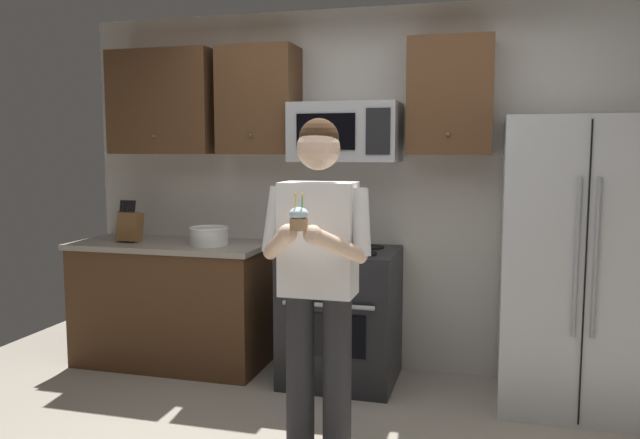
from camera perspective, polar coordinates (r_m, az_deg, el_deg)
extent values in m
cube|color=beige|center=(4.63, 4.87, 2.56)|extent=(4.40, 0.10, 2.60)
cube|color=black|center=(4.42, 1.91, -8.65)|extent=(0.76, 0.66, 0.92)
cube|color=black|center=(4.12, 0.81, -10.37)|extent=(0.48, 0.01, 0.28)
cylinder|color=#99999E|center=(4.04, 0.73, -7.75)|extent=(0.60, 0.03, 0.03)
cylinder|color=black|center=(4.24, -0.88, -2.87)|extent=(0.18, 0.18, 0.01)
cylinder|color=black|center=(4.15, 3.91, -3.07)|extent=(0.18, 0.18, 0.01)
cylinder|color=black|center=(4.50, 0.11, -2.32)|extent=(0.18, 0.18, 0.01)
cylinder|color=black|center=(4.42, 4.62, -2.49)|extent=(0.18, 0.18, 0.01)
cube|color=#9EA0A5|center=(4.39, 2.33, 7.85)|extent=(0.74, 0.40, 0.40)
cube|color=black|center=(4.21, 0.50, 7.92)|extent=(0.40, 0.01, 0.24)
cube|color=black|center=(4.14, 5.24, 7.92)|extent=(0.16, 0.01, 0.30)
cube|color=#B7BABF|center=(4.21, 22.13, -3.76)|extent=(0.90, 0.72, 1.80)
cylinder|color=gray|center=(3.82, 22.12, -3.24)|extent=(0.02, 0.02, 0.90)
cylinder|color=gray|center=(3.83, 23.60, -3.27)|extent=(0.02, 0.02, 0.90)
cube|color=black|center=(3.85, 22.78, -4.69)|extent=(0.01, 0.01, 1.74)
cube|color=#4C301C|center=(4.95, -13.78, 10.17)|extent=(0.80, 0.34, 0.76)
sphere|color=brown|center=(4.78, -14.75, 7.29)|extent=(0.03, 0.03, 0.03)
cube|color=#4C301C|center=(4.64, -5.50, 10.60)|extent=(0.55, 0.34, 0.76)
sphere|color=brown|center=(4.46, -6.29, 7.54)|extent=(0.03, 0.03, 0.03)
cube|color=#4C301C|center=(4.35, 11.69, 10.77)|extent=(0.55, 0.34, 0.76)
sphere|color=brown|center=(4.16, 11.45, 7.54)|extent=(0.03, 0.03, 0.03)
cube|color=#4C301C|center=(4.90, -13.13, -7.57)|extent=(1.40, 0.62, 0.88)
cube|color=gray|center=(4.81, -13.27, -2.24)|extent=(1.44, 0.66, 0.04)
cube|color=brown|center=(4.91, -16.76, -0.65)|extent=(0.16, 0.15, 0.24)
cylinder|color=black|center=(4.90, -17.49, 1.15)|extent=(0.02, 0.04, 0.09)
cylinder|color=black|center=(4.89, -17.27, 1.14)|extent=(0.02, 0.04, 0.09)
cylinder|color=black|center=(4.88, -17.05, 1.14)|extent=(0.02, 0.04, 0.09)
cylinder|color=black|center=(4.87, -16.83, 1.13)|extent=(0.02, 0.04, 0.09)
cylinder|color=black|center=(4.86, -16.61, 1.13)|extent=(0.02, 0.04, 0.09)
cylinder|color=black|center=(4.84, -16.39, 1.12)|extent=(0.02, 0.04, 0.09)
cylinder|color=white|center=(4.61, -9.97, -1.52)|extent=(0.27, 0.27, 0.12)
torus|color=white|center=(4.60, -9.99, -0.76)|extent=(0.28, 0.28, 0.02)
cylinder|color=#262628|center=(3.43, -1.80, -13.69)|extent=(0.15, 0.15, 0.86)
cylinder|color=#262628|center=(3.38, 1.55, -13.99)|extent=(0.15, 0.15, 0.86)
cube|color=white|center=(3.23, -0.14, -1.76)|extent=(0.38, 0.22, 0.58)
sphere|color=beige|center=(3.19, -0.14, 6.43)|extent=(0.22, 0.22, 0.22)
sphere|color=#382314|center=(3.20, -0.10, 7.33)|extent=(0.20, 0.20, 0.20)
cylinder|color=white|center=(3.25, -4.11, -0.02)|extent=(0.15, 0.18, 0.35)
cylinder|color=beige|center=(3.09, -3.76, -2.16)|extent=(0.26, 0.33, 0.21)
sphere|color=beige|center=(2.93, -2.93, -1.27)|extent=(0.09, 0.09, 0.09)
cylinder|color=white|center=(3.13, 3.68, -0.27)|extent=(0.15, 0.18, 0.35)
cylinder|color=beige|center=(3.01, 1.66, -2.39)|extent=(0.26, 0.33, 0.21)
sphere|color=beige|center=(2.90, -0.67, -1.36)|extent=(0.09, 0.09, 0.09)
cylinder|color=#A87F56|center=(2.89, -1.93, -0.43)|extent=(0.08, 0.08, 0.06)
ellipsoid|color=silver|center=(2.88, -1.93, 0.54)|extent=(0.09, 0.09, 0.06)
cylinder|color=#4CBF66|center=(2.87, -1.66, 1.48)|extent=(0.01, 0.01, 0.06)
ellipsoid|color=#FFD159|center=(2.87, -1.66, 2.22)|extent=(0.01, 0.01, 0.02)
cylinder|color=#F2D84C|center=(2.88, -2.22, 1.49)|extent=(0.01, 0.01, 0.06)
ellipsoid|color=#FFD159|center=(2.88, -2.22, 2.23)|extent=(0.01, 0.01, 0.02)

